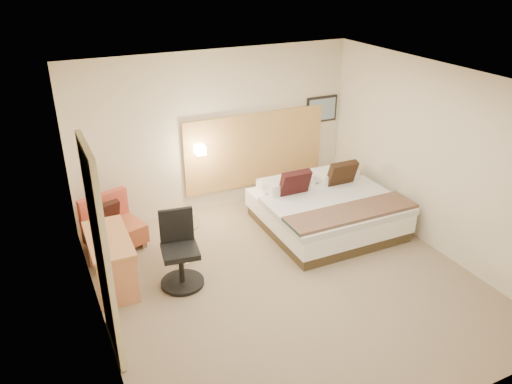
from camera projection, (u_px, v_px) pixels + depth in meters
name	position (u px, v px, depth m)	size (l,w,h in m)	color
floor	(287.00, 281.00, 6.79)	(4.80, 5.00, 0.02)	#816E57
ceiling	(294.00, 82.00, 5.61)	(4.80, 5.00, 0.02)	silver
wall_back	(216.00, 132.00, 8.24)	(4.80, 0.02, 2.70)	beige
wall_front	(437.00, 307.00, 4.16)	(4.80, 0.02, 2.70)	beige
wall_left	(91.00, 233.00, 5.26)	(0.02, 5.00, 2.70)	beige
wall_right	(437.00, 160.00, 7.14)	(0.02, 5.00, 2.70)	beige
headboard_panel	(256.00, 149.00, 8.66)	(2.60, 0.04, 1.30)	tan
art_frame	(322.00, 109.00, 8.94)	(0.62, 0.03, 0.47)	black
art_canvas	(322.00, 109.00, 8.93)	(0.54, 0.01, 0.39)	#778EA4
lamp_arm	(199.00, 149.00, 8.12)	(0.02, 0.02, 0.12)	silver
lamp_shade	(200.00, 150.00, 8.07)	(0.15, 0.15, 0.15)	#FEECC6
curtain	(102.00, 254.00, 5.13)	(0.06, 0.90, 2.42)	beige
bottle_a	(174.00, 218.00, 6.92)	(0.06, 0.06, 0.21)	#98CEEB
menu_folder	(187.00, 215.00, 6.98)	(0.14, 0.05, 0.23)	#302013
bed	(326.00, 210.00, 7.97)	(2.06, 1.97, 0.99)	#3D311E
lounge_chair	(113.00, 228.00, 7.45)	(0.92, 0.86, 0.80)	tan
side_table	(183.00, 239.00, 7.12)	(0.67, 0.67, 0.59)	white
desk	(111.00, 247.00, 6.49)	(0.55, 1.16, 0.72)	#BD784A
desk_chair	(180.00, 256.00, 6.57)	(0.66, 0.66, 1.02)	black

